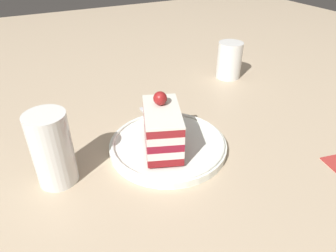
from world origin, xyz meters
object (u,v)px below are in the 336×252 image
dessert_plate (168,144)px  drink_glass_near (229,62)px  cake_slice (162,128)px  fork (154,121)px  drink_glass_far (52,150)px

dessert_plate → drink_glass_near: (0.21, -0.29, 0.03)m
drink_glass_near → cake_slice: bearing=126.3°
fork → drink_glass_near: (0.14, -0.28, 0.02)m
cake_slice → drink_glass_near: (0.22, -0.30, -0.01)m
fork → dessert_plate: bearing=176.8°
drink_glass_near → dessert_plate: bearing=126.4°
drink_glass_near → drink_glass_far: bearing=112.9°
drink_glass_near → drink_glass_far: 0.52m
cake_slice → fork: size_ratio=1.17×
cake_slice → drink_glass_far: drink_glass_far is taller
dessert_plate → drink_glass_far: 0.19m
dessert_plate → drink_glass_far: (0.01, 0.19, 0.05)m
cake_slice → fork: (0.08, -0.02, -0.03)m
dessert_plate → cake_slice: size_ratio=1.66×
cake_slice → fork: cake_slice is taller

